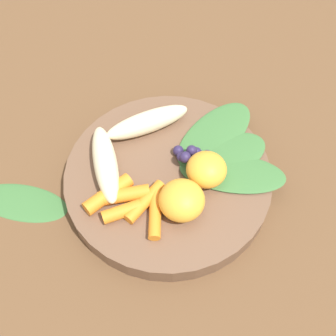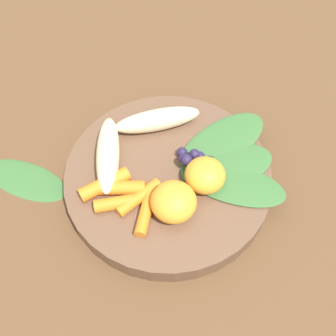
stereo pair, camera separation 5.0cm
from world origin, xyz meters
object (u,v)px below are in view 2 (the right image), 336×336
Objects in this scene: banana_peeled_left at (108,154)px; kale_leaf_stray at (25,179)px; bowl at (168,178)px; banana_peeled_right at (158,120)px; orange_segment_near at (205,175)px.

kale_leaf_stray is (0.03, -0.11, -0.04)m from banana_peeled_left.
bowl is 0.19m from kale_leaf_stray.
banana_peeled_left is at bearing -95.29° from bowl.
banana_peeled_left is (-0.01, -0.08, 0.03)m from bowl.
orange_segment_near is at bearing 108.91° from banana_peeled_right.
bowl is 5.28× the size of orange_segment_near.
orange_segment_near is 0.41× the size of kale_leaf_stray.
orange_segment_near reaches higher than kale_leaf_stray.
banana_peeled_right is (-0.06, 0.05, 0.00)m from banana_peeled_left.
banana_peeled_right is at bearing -135.95° from kale_leaf_stray.
banana_peeled_right is 0.11m from orange_segment_near.
bowl is 2.16× the size of kale_leaf_stray.
orange_segment_near is at bearing 71.47° from banana_peeled_left.
bowl is 0.08m from banana_peeled_right.
orange_segment_near is 0.23m from kale_leaf_stray.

